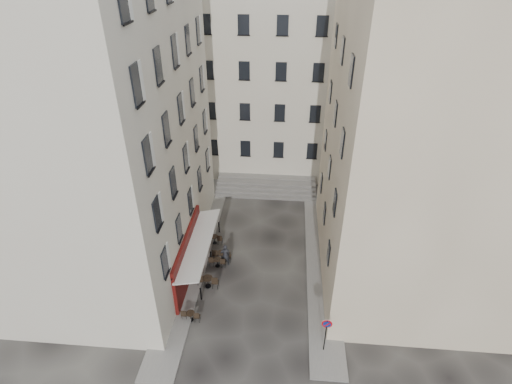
# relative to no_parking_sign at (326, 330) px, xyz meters

# --- Properties ---
(ground) EXTENTS (90.00, 90.00, 0.00)m
(ground) POSITION_rel_no_parking_sign_xyz_m (-4.30, 4.17, -1.78)
(ground) COLOR black
(ground) RESTS_ON ground
(sidewalk_left) EXTENTS (2.00, 22.00, 0.12)m
(sidewalk_left) POSITION_rel_no_parking_sign_xyz_m (-8.80, 8.17, -1.72)
(sidewalk_left) COLOR slate
(sidewalk_left) RESTS_ON ground
(sidewalk_right) EXTENTS (2.00, 18.00, 0.12)m
(sidewalk_right) POSITION_rel_no_parking_sign_xyz_m (0.20, 7.17, -1.72)
(sidewalk_right) COLOR slate
(sidewalk_right) RESTS_ON ground
(building_left) EXTENTS (12.20, 16.20, 20.60)m
(building_left) POSITION_rel_no_parking_sign_xyz_m (-14.80, 7.17, 8.53)
(building_left) COLOR beige
(building_left) RESTS_ON ground
(building_right) EXTENTS (12.20, 14.20, 18.60)m
(building_right) POSITION_rel_no_parking_sign_xyz_m (6.20, 7.67, 7.53)
(building_right) COLOR tan
(building_right) RESTS_ON ground
(building_back) EXTENTS (18.20, 10.20, 18.60)m
(building_back) POSITION_rel_no_parking_sign_xyz_m (-5.30, 23.17, 7.53)
(building_back) COLOR beige
(building_back) RESTS_ON ground
(cafe_storefront) EXTENTS (1.74, 7.30, 3.50)m
(cafe_storefront) POSITION_rel_no_parking_sign_xyz_m (-8.62, 5.17, 0.10)
(cafe_storefront) COLOR #4A0B0A
(cafe_storefront) RESTS_ON ground
(stone_steps) EXTENTS (9.00, 3.15, 0.80)m
(stone_steps) POSITION_rel_no_parking_sign_xyz_m (-4.30, 16.75, -1.38)
(stone_steps) COLOR #63605E
(stone_steps) RESTS_ON ground
(bollard_near) EXTENTS (0.12, 0.12, 0.98)m
(bollard_near) POSITION_rel_no_parking_sign_xyz_m (-7.55, 3.17, -1.25)
(bollard_near) COLOR black
(bollard_near) RESTS_ON ground
(bollard_mid) EXTENTS (0.12, 0.12, 0.98)m
(bollard_mid) POSITION_rel_no_parking_sign_xyz_m (-7.55, 6.67, -1.25)
(bollard_mid) COLOR black
(bollard_mid) RESTS_ON ground
(bollard_far) EXTENTS (0.12, 0.12, 0.98)m
(bollard_far) POSITION_rel_no_parking_sign_xyz_m (-7.55, 10.17, -1.25)
(bollard_far) COLOR black
(bollard_far) RESTS_ON ground
(no_parking_sign) EXTENTS (0.57, 0.10, 2.51)m
(no_parking_sign) POSITION_rel_no_parking_sign_xyz_m (0.00, 0.00, 0.00)
(no_parking_sign) COLOR black
(no_parking_sign) RESTS_ON ground
(bistro_table_a) EXTENTS (1.13, 0.53, 0.80)m
(bistro_table_a) POSITION_rel_no_parking_sign_xyz_m (-7.82, 1.49, -1.37)
(bistro_table_a) COLOR black
(bistro_table_a) RESTS_ON ground
(bistro_table_b) EXTENTS (1.42, 0.66, 0.99)m
(bistro_table_b) POSITION_rel_no_parking_sign_xyz_m (-7.31, 4.31, -1.27)
(bistro_table_b) COLOR black
(bistro_table_b) RESTS_ON ground
(bistro_table_c) EXTENTS (1.18, 0.56, 0.83)m
(bistro_table_c) POSITION_rel_no_parking_sign_xyz_m (-7.03, 6.30, -1.35)
(bistro_table_c) COLOR black
(bistro_table_c) RESTS_ON ground
(bistro_table_d) EXTENTS (1.35, 0.63, 0.95)m
(bistro_table_d) POSITION_rel_no_parking_sign_xyz_m (-6.81, 6.93, -1.29)
(bistro_table_d) COLOR black
(bistro_table_d) RESTS_ON ground
(bistro_table_e) EXTENTS (1.20, 0.56, 0.84)m
(bistro_table_e) POSITION_rel_no_parking_sign_xyz_m (-7.66, 8.79, -1.35)
(bistro_table_e) COLOR black
(bistro_table_e) RESTS_ON ground
(pedestrian) EXTENTS (0.71, 0.53, 1.77)m
(pedestrian) POSITION_rel_no_parking_sign_xyz_m (-6.48, 6.50, -0.90)
(pedestrian) COLOR black
(pedestrian) RESTS_ON ground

